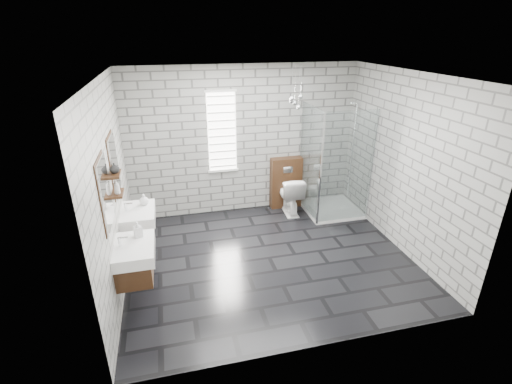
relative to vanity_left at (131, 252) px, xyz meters
name	(u,v)px	position (x,y,z in m)	size (l,w,h in m)	color
floor	(269,258)	(1.91, 0.56, -0.77)	(4.20, 3.60, 0.02)	black
ceiling	(273,74)	(1.91, 0.56, 1.95)	(4.20, 3.60, 0.02)	white
wall_back	(244,141)	(1.91, 2.37, 0.59)	(4.20, 0.02, 2.70)	#9A9B95
wall_front	(323,242)	(1.91, -1.25, 0.59)	(4.20, 0.02, 2.70)	#9A9B95
wall_left	(111,190)	(-0.20, 0.56, 0.59)	(0.02, 3.60, 2.70)	#9A9B95
wall_right	(405,164)	(4.02, 0.56, 0.59)	(0.02, 3.60, 2.70)	#9A9B95
vanity_left	(131,252)	(0.00, 0.00, 0.00)	(0.47, 0.70, 1.57)	#3F2513
vanity_right	(135,216)	(0.00, 0.97, 0.00)	(0.47, 0.70, 1.57)	#3F2513
shelf_lower	(118,194)	(-0.12, 0.51, 0.56)	(0.14, 0.30, 0.03)	#3F2513
shelf_upper	(114,174)	(-0.12, 0.51, 0.82)	(0.14, 0.30, 0.03)	#3F2513
window	(222,132)	(1.51, 2.34, 0.79)	(0.56, 0.05, 1.48)	white
cistern_panel	(286,183)	(2.71, 2.26, -0.26)	(0.60, 0.20, 1.00)	#3F2513
flush_plate	(288,170)	(2.71, 2.16, 0.04)	(0.18, 0.01, 0.12)	silver
shower_enclosure	(330,189)	(3.41, 1.75, -0.25)	(1.00, 1.00, 2.03)	white
pendant_cluster	(295,101)	(2.71, 1.93, 1.37)	(0.28, 0.21, 0.72)	silver
toilet	(290,194)	(2.71, 1.99, -0.39)	(0.41, 0.71, 0.73)	white
soap_bottle_a	(138,229)	(0.09, 0.19, 0.20)	(0.09, 0.10, 0.21)	#B2B2B2
soap_bottle_b	(144,199)	(0.14, 1.12, 0.18)	(0.13, 0.13, 0.17)	#B2B2B2
soap_bottle_c	(117,187)	(-0.11, 0.47, 0.67)	(0.07, 0.07, 0.18)	#B2B2B2
vase	(114,168)	(-0.11, 0.52, 0.90)	(0.12, 0.12, 0.13)	#B2B2B2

